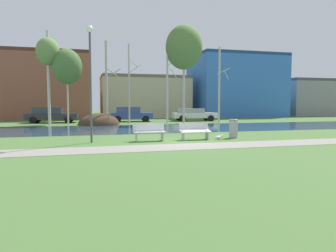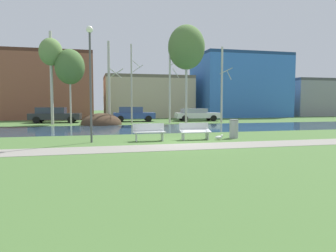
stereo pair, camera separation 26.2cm
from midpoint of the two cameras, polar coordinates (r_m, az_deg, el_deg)
ground_plane at (r=24.87m, az=-5.26°, el=-0.17°), size 120.00×120.00×0.00m
paved_path_strip at (r=13.53m, az=3.03°, el=-3.79°), size 60.00×1.97×0.01m
river_band at (r=23.26m, az=-4.59°, el=-0.46°), size 80.00×8.13×0.01m
soil_mound at (r=28.08m, az=-12.81°, el=0.24°), size 3.60×3.45×2.03m
bench_left at (r=15.51m, az=-3.95°, el=-1.04°), size 1.60×0.57×0.87m
bench_right at (r=16.14m, az=4.48°, el=-0.84°), size 1.60×0.57×0.87m
trash_bin at (r=17.16m, az=11.47°, el=-0.43°), size 0.49×0.49×1.02m
seagull at (r=16.26m, az=8.88°, el=-2.04°), size 0.48×0.18×0.27m
streetlamp at (r=15.36m, az=-14.57°, el=10.71°), size 0.32×0.32×5.51m
birch_far_left at (r=29.79m, az=-21.45°, el=12.38°), size 2.00×2.00×8.19m
birch_left at (r=29.44m, az=-18.29°, el=10.29°), size 2.60×2.60×6.69m
birch_center_left at (r=29.31m, az=-11.41°, el=7.91°), size 1.46×2.49×7.55m
birch_center at (r=29.24m, az=-7.37°, el=7.79°), size 1.18×1.95×7.33m
birch_center_right at (r=29.46m, az=-0.33°, el=7.95°), size 1.20×1.98×7.49m
birch_right at (r=30.12m, az=2.69°, el=14.18°), size 3.46×3.46×9.21m
birch_far_right at (r=31.00m, az=9.18°, el=7.54°), size 1.14×1.99×7.34m
parked_van_nearest_dark at (r=32.14m, az=-20.88°, el=1.96°), size 4.89×2.41×1.50m
parked_sedan_second_blue at (r=32.35m, az=-7.14°, el=2.22°), size 4.40×2.29×1.51m
parked_hatch_third_white at (r=33.36m, az=4.49°, el=2.18°), size 4.80×2.32×1.34m
building_brick_low at (r=41.40m, az=-24.05°, el=6.72°), size 13.84×8.05×7.95m
building_beige_block at (r=42.47m, az=-4.61°, el=5.34°), size 11.40×7.34×5.50m
building_blue_store at (r=45.40m, az=12.17°, el=7.16°), size 12.11×8.15×8.63m
building_grey_warehouse at (r=53.87m, az=25.08°, el=4.72°), size 11.96×7.33×5.51m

